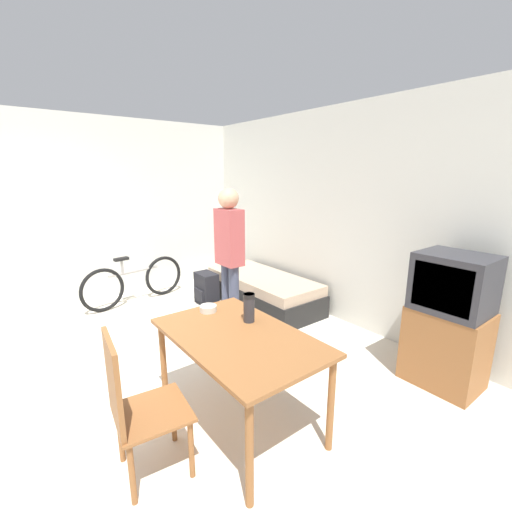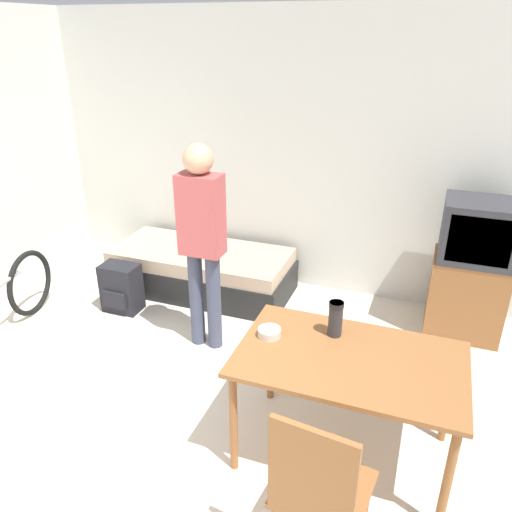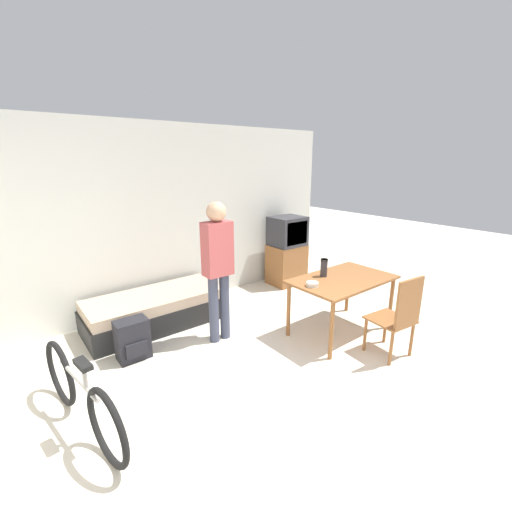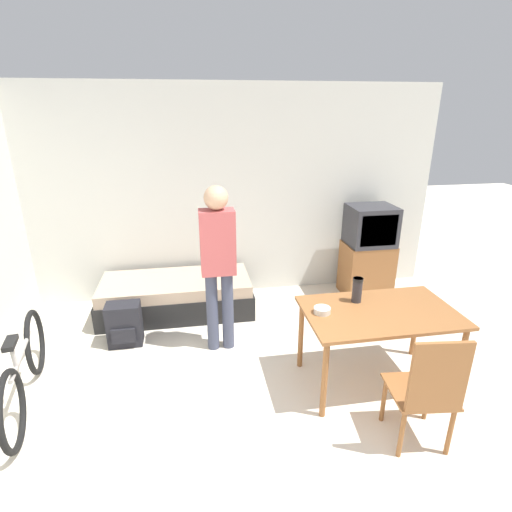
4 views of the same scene
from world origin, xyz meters
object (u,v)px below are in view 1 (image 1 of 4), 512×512
Objects in this scene: daybed at (263,290)px; tv at (449,321)px; person_standing at (229,251)px; wooden_chair at (133,403)px; bicycle at (135,282)px; thermos_flask at (249,306)px; dining_table at (238,345)px; mate_bowl at (208,308)px; backpack at (206,289)px.

daybed is 2.55m from tv.
person_standing is at bearing -61.75° from daybed.
wooden_chair is 3.22m from bicycle.
tv is 2.66m from wooden_chair.
daybed is 1.91m from bicycle.
thermos_flask is at bearing -118.26° from tv.
dining_table is 0.79m from wooden_chair.
thermos_flask is 1.61× the size of mate_bowl.
daybed is at bearing 128.30° from mate_bowl.
thermos_flask is (-0.15, 0.98, 0.34)m from wooden_chair.
bicycle is at bearing -161.31° from person_standing.
bicycle is 0.91× the size of person_standing.
wooden_chair is 3.00m from backpack.
bicycle is 10.91× the size of mate_bowl.
person_standing is 1.15m from mate_bowl.
person_standing reaches higher than daybed.
person_standing is (0.47, -0.87, 0.80)m from daybed.
dining_table is at bearing 90.56° from wooden_chair.
bicycle is (-3.76, -1.55, -0.29)m from tv.
daybed is 7.92× the size of thermos_flask.
person_standing is at bearing -154.65° from tv.
thermos_flask reaches higher than mate_bowl.
mate_bowl is (0.82, -0.76, -0.25)m from person_standing.
person_standing reaches higher than backpack.
person_standing is 1.36m from thermos_flask.
dining_table is 0.76× the size of person_standing.
bicycle is 1.93m from person_standing.
backpack is (-2.35, 1.83, -0.30)m from wooden_chair.
tv is 0.93× the size of dining_table.
thermos_flask is at bearing 22.31° from mate_bowl.
daybed is 1.50× the size of tv.
wooden_chair is 6.80× the size of mate_bowl.
tv is 0.71× the size of person_standing.
backpack is at bearing 166.74° from person_standing.
dining_table is (-0.71, -1.78, 0.05)m from tv.
mate_bowl is at bearing -4.26° from bicycle.
thermos_flask is (1.20, -0.61, -0.15)m from person_standing.
dining_table is 5.70× the size of thermos_flask.
dining_table is 3.07m from bicycle.
backpack is at bearing 142.10° from wooden_chair.
tv is 1.92m from dining_table.
person_standing reaches higher than wooden_chair.
wooden_chair is (-0.71, -2.57, -0.07)m from tv.
dining_table is at bearing -5.12° from mate_bowl.
wooden_chair reaches higher than daybed.
thermos_flask is 2.45m from backpack.
mate_bowl is (1.29, -1.64, 0.55)m from daybed.
wooden_chair is at bearing -89.44° from dining_table.
dining_table is at bearing -55.60° from thermos_flask.
wooden_chair is at bearing -105.37° from tv.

